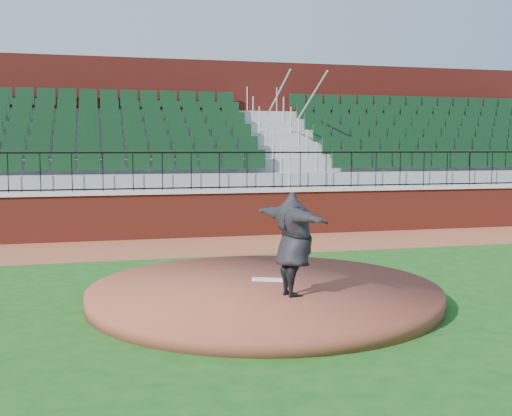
# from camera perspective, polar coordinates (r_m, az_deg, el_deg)

# --- Properties ---
(ground) EXTENTS (90.00, 90.00, 0.00)m
(ground) POSITION_cam_1_polar(r_m,az_deg,el_deg) (10.54, 2.05, -7.81)
(ground) COLOR #164A15
(ground) RESTS_ON ground
(warning_track) EXTENTS (34.00, 3.20, 0.01)m
(warning_track) POSITION_cam_1_polar(r_m,az_deg,el_deg) (15.70, -3.56, -3.39)
(warning_track) COLOR brown
(warning_track) RESTS_ON ground
(field_wall) EXTENTS (34.00, 0.35, 1.20)m
(field_wall) POSITION_cam_1_polar(r_m,az_deg,el_deg) (17.19, -4.58, -0.64)
(field_wall) COLOR maroon
(field_wall) RESTS_ON ground
(wall_cap) EXTENTS (34.00, 0.45, 0.10)m
(wall_cap) POSITION_cam_1_polar(r_m,az_deg,el_deg) (17.13, -4.59, 1.52)
(wall_cap) COLOR #B7B7B7
(wall_cap) RESTS_ON field_wall
(wall_railing) EXTENTS (34.00, 0.05, 1.00)m
(wall_railing) POSITION_cam_1_polar(r_m,az_deg,el_deg) (17.10, -4.61, 3.36)
(wall_railing) COLOR black
(wall_railing) RESTS_ON wall_cap
(seating_stands) EXTENTS (34.00, 5.10, 4.60)m
(seating_stands) POSITION_cam_1_polar(r_m,az_deg,el_deg) (19.78, -5.97, 5.08)
(seating_stands) COLOR gray
(seating_stands) RESTS_ON ground
(concourse_wall) EXTENTS (34.00, 0.50, 5.50)m
(concourse_wall) POSITION_cam_1_polar(r_m,az_deg,el_deg) (22.56, -7.04, 6.25)
(concourse_wall) COLOR maroon
(concourse_wall) RESTS_ON ground
(pitchers_mound) EXTENTS (5.52, 5.52, 0.25)m
(pitchers_mound) POSITION_cam_1_polar(r_m,az_deg,el_deg) (10.05, 0.74, -7.73)
(pitchers_mound) COLOR brown
(pitchers_mound) RESTS_ON ground
(pitching_rubber) EXTENTS (0.55, 0.34, 0.04)m
(pitching_rubber) POSITION_cam_1_polar(r_m,az_deg,el_deg) (10.38, 1.15, -6.50)
(pitching_rubber) COLOR silver
(pitching_rubber) RESTS_ON pitchers_mound
(pitcher) EXTENTS (0.92, 1.95, 1.53)m
(pitcher) POSITION_cam_1_polar(r_m,az_deg,el_deg) (9.21, 3.42, -3.30)
(pitcher) COLOR black
(pitcher) RESTS_ON pitchers_mound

